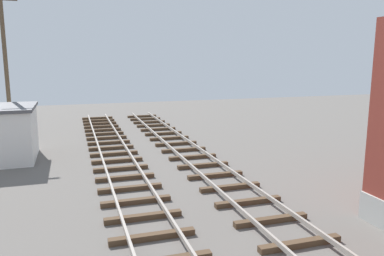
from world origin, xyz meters
TOP-DOWN VIEW (x-y plane):
  - control_hut at (-8.03, 16.49)m, footprint 3.00×3.80m
  - utility_pole_far at (-8.31, 20.69)m, footprint 1.80×0.24m

SIDE VIEW (x-z plane):
  - control_hut at x=-8.03m, z-range 0.01..2.77m
  - utility_pole_far at x=-8.31m, z-range 0.19..9.03m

